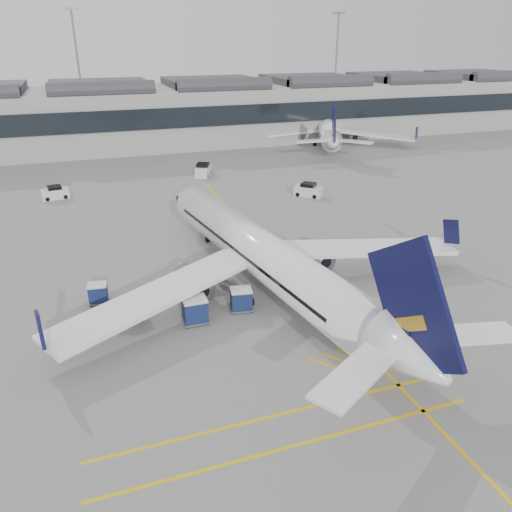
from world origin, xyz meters
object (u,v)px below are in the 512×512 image
object	(u,v)px
baggage_cart_a	(241,299)
pushback_tug	(127,313)
ramp_agent_b	(215,273)
ramp_agent_a	(221,269)
airliner_main	(265,256)
belt_loader	(247,249)

from	to	relation	value
baggage_cart_a	pushback_tug	distance (m)	8.89
pushback_tug	ramp_agent_b	bearing A→B (deg)	23.21
ramp_agent_a	ramp_agent_b	xyz separation A→B (m)	(-0.68, -0.63, -0.01)
baggage_cart_a	ramp_agent_a	size ratio (longest dim) A/B	1.05
ramp_agent_b	pushback_tug	distance (m)	9.04
airliner_main	ramp_agent_b	bearing A→B (deg)	132.83
belt_loader	baggage_cart_a	distance (m)	11.20
airliner_main	ramp_agent_b	world-z (taller)	airliner_main
ramp_agent_b	pushback_tug	bearing A→B (deg)	22.81
baggage_cart_a	airliner_main	bearing A→B (deg)	51.17
airliner_main	belt_loader	world-z (taller)	airliner_main
ramp_agent_a	belt_loader	bearing A→B (deg)	2.48
belt_loader	baggage_cart_a	xyz separation A→B (m)	(-3.93, -10.48, 0.45)
ramp_agent_a	pushback_tug	bearing A→B (deg)	161.98
ramp_agent_b	ramp_agent_a	bearing A→B (deg)	-140.58
baggage_cart_a	ramp_agent_a	world-z (taller)	ramp_agent_a
baggage_cart_a	ramp_agent_b	distance (m)	5.49
airliner_main	ramp_agent_a	xyz separation A→B (m)	(-2.93, 3.47, -2.23)
belt_loader	ramp_agent_a	xyz separation A→B (m)	(-3.92, -4.40, 0.40)
belt_loader	pushback_tug	xyz separation A→B (m)	(-12.69, -9.04, 0.08)
belt_loader	pushback_tug	world-z (taller)	belt_loader
ramp_agent_a	baggage_cart_a	bearing A→B (deg)	-135.95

